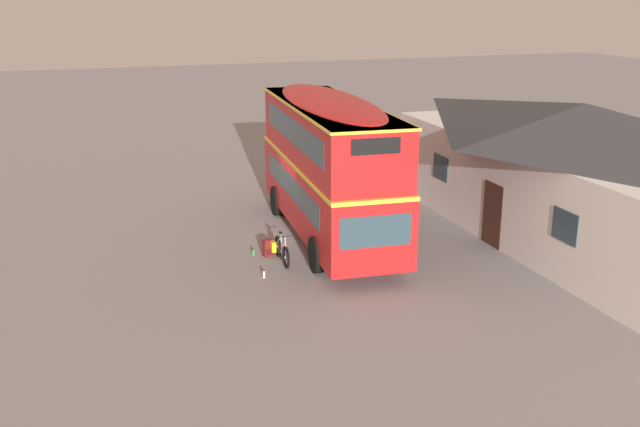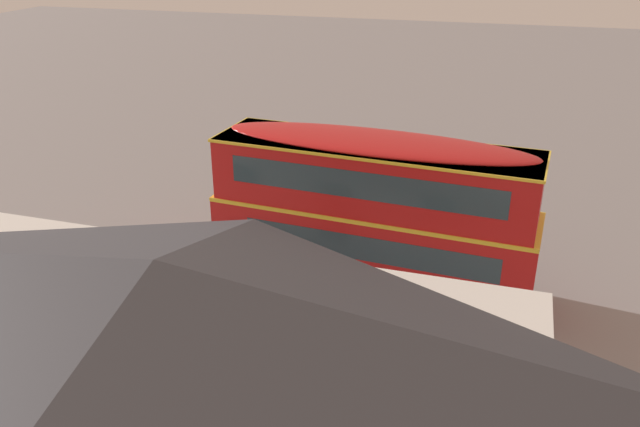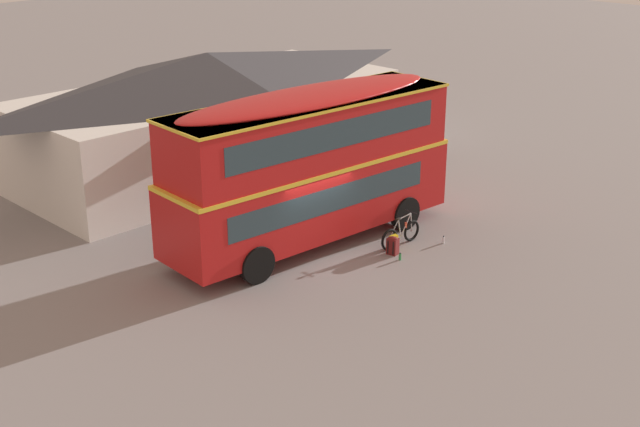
# 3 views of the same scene
# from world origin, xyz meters

# --- Properties ---
(ground_plane) EXTENTS (120.00, 120.00, 0.00)m
(ground_plane) POSITION_xyz_m (0.00, 0.00, 0.00)
(ground_plane) COLOR gray
(double_decker_bus) EXTENTS (9.85, 3.31, 4.79)m
(double_decker_bus) POSITION_xyz_m (0.83, 0.58, 2.64)
(double_decker_bus) COLOR black
(double_decker_bus) RESTS_ON ground
(touring_bicycle) EXTENTS (1.71, 0.46, 1.01)m
(touring_bicycle) POSITION_xyz_m (2.52, -1.61, 0.37)
(touring_bicycle) COLOR black
(touring_bicycle) RESTS_ON ground
(backpack_on_ground) EXTENTS (0.35, 0.37, 0.56)m
(backpack_on_ground) POSITION_xyz_m (1.90, -1.85, 0.29)
(backpack_on_ground) COLOR maroon
(backpack_on_ground) RESTS_ON ground
(water_bottle_clear_plastic) EXTENTS (0.07, 0.07, 0.24)m
(water_bottle_clear_plastic) POSITION_xyz_m (3.64, -2.46, 0.11)
(water_bottle_clear_plastic) COLOR silver
(water_bottle_clear_plastic) RESTS_ON ground
(water_bottle_green_metal) EXTENTS (0.08, 0.08, 0.23)m
(water_bottle_green_metal) POSITION_xyz_m (1.72, -2.28, 0.11)
(water_bottle_green_metal) COLOR green
(water_bottle_green_metal) RESTS_ON ground
(pub_building) EXTENTS (15.23, 7.02, 4.53)m
(pub_building) POSITION_xyz_m (3.41, 8.53, 2.31)
(pub_building) COLOR silver
(pub_building) RESTS_ON ground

